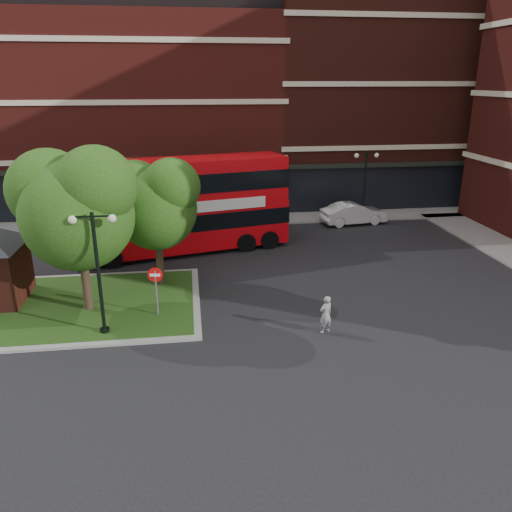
{
  "coord_description": "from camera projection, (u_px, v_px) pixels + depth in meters",
  "views": [
    {
      "loc": [
        -1.94,
        -18.04,
        9.55
      ],
      "look_at": [
        0.93,
        3.09,
        2.0
      ],
      "focal_mm": 35.0,
      "sensor_mm": 36.0,
      "label": 1
    }
  ],
  "objects": [
    {
      "name": "car_white",
      "position": [
        354.0,
        213.0,
        34.77
      ],
      "size": [
        4.72,
        2.18,
        1.5
      ],
      "primitive_type": "imported",
      "rotation": [
        0.0,
        0.0,
        1.7
      ],
      "color": "silver",
      "rests_on": "ground"
    },
    {
      "name": "tree_island_east",
      "position": [
        154.0,
        201.0,
        23.15
      ],
      "size": [
        4.46,
        3.9,
        6.29
      ],
      "color": "#2D2116",
      "rests_on": "ground"
    },
    {
      "name": "lamp_far_right",
      "position": [
        365.0,
        184.0,
        34.16
      ],
      "size": [
        1.72,
        0.36,
        5.0
      ],
      "color": "black",
      "rests_on": "ground"
    },
    {
      "name": "woman",
      "position": [
        326.0,
        314.0,
        19.73
      ],
      "size": [
        0.67,
        0.57,
        1.57
      ],
      "primitive_type": "imported",
      "rotation": [
        0.0,
        0.0,
        3.54
      ],
      "color": "gray",
      "rests_on": "ground"
    },
    {
      "name": "pavement_far",
      "position": [
        218.0,
        220.0,
        35.68
      ],
      "size": [
        44.0,
        3.0,
        0.12
      ],
      "primitive_type": "cube",
      "color": "slate",
      "rests_on": "ground"
    },
    {
      "name": "lamp_far_left",
      "position": [
        249.0,
        187.0,
        33.14
      ],
      "size": [
        1.72,
        0.36,
        5.0
      ],
      "color": "black",
      "rests_on": "ground"
    },
    {
      "name": "lamp_island",
      "position": [
        98.0,
        268.0,
        18.83
      ],
      "size": [
        1.72,
        0.36,
        5.0
      ],
      "color": "black",
      "rests_on": "ground"
    },
    {
      "name": "terrace_far_left",
      "position": [
        108.0,
        114.0,
        39.36
      ],
      "size": [
        26.0,
        12.0,
        14.0
      ],
      "primitive_type": "cube",
      "color": "maroon",
      "rests_on": "ground"
    },
    {
      "name": "no_entry_sign",
      "position": [
        156.0,
        282.0,
        20.71
      ],
      "size": [
        0.62,
        0.14,
        2.26
      ],
      "rotation": [
        0.0,
        0.0,
        -0.15
      ],
      "color": "slate",
      "rests_on": "ground"
    },
    {
      "name": "ground",
      "position": [
        244.0,
        328.0,
        20.29
      ],
      "size": [
        120.0,
        120.0,
        0.0
      ],
      "primitive_type": "plane",
      "color": "black",
      "rests_on": "ground"
    },
    {
      "name": "terrace_far_right",
      "position": [
        377.0,
        99.0,
        41.81
      ],
      "size": [
        18.0,
        12.0,
        16.0
      ],
      "primitive_type": "cube",
      "color": "#471911",
      "rests_on": "ground"
    },
    {
      "name": "car_silver",
      "position": [
        206.0,
        219.0,
        33.47
      ],
      "size": [
        4.48,
        2.1,
        1.48
      ],
      "primitive_type": "imported",
      "rotation": [
        0.0,
        0.0,
        1.49
      ],
      "color": "silver",
      "rests_on": "ground"
    },
    {
      "name": "traffic_island",
      "position": [
        57.0,
        307.0,
        22.05
      ],
      "size": [
        12.6,
        7.6,
        0.15
      ],
      "color": "gray",
      "rests_on": "ground"
    },
    {
      "name": "tree_island_west",
      "position": [
        74.0,
        204.0,
        20.26
      ],
      "size": [
        5.4,
        4.71,
        7.21
      ],
      "color": "#2D2116",
      "rests_on": "ground"
    },
    {
      "name": "bus",
      "position": [
        181.0,
        200.0,
        28.46
      ],
      "size": [
        12.68,
        5.59,
        4.72
      ],
      "rotation": [
        0.0,
        0.0,
        0.23
      ],
      "color": "red",
      "rests_on": "ground"
    }
  ]
}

